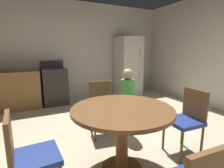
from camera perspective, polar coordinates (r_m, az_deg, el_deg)
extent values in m
plane|color=beige|center=(2.58, 4.47, -21.30)|extent=(14.00, 14.00, 0.00)
cube|color=beige|center=(5.13, -13.71, 10.43)|extent=(5.95, 0.12, 2.70)
cube|color=#2D2B28|center=(4.73, -18.30, -0.82)|extent=(0.60, 0.60, 0.90)
cube|color=#38383D|center=(4.66, -18.64, 4.72)|extent=(0.60, 0.60, 0.02)
cube|color=#38383D|center=(4.93, -19.15, 6.17)|extent=(0.60, 0.04, 0.18)
cube|color=silver|center=(5.36, 5.32, 5.67)|extent=(0.68, 0.66, 1.76)
cylinder|color=#B2B2B7|center=(5.15, 9.13, 9.82)|extent=(0.02, 0.02, 0.22)
cylinder|color=#B2B2B7|center=(5.20, 8.92, 2.65)|extent=(0.02, 0.02, 0.30)
cylinder|color=brown|center=(2.27, 3.17, -25.84)|extent=(0.47, 0.47, 0.03)
cylinder|color=brown|center=(2.08, 3.27, -18.21)|extent=(0.14, 0.14, 0.72)
cylinder|color=brown|center=(1.92, 3.40, -8.29)|extent=(1.12, 1.12, 0.04)
cylinder|color=brown|center=(2.41, 21.89, -18.60)|extent=(0.03, 0.03, 0.43)
cylinder|color=brown|center=(2.63, 16.55, -15.64)|extent=(0.03, 0.03, 0.43)
cylinder|color=brown|center=(2.64, 27.41, -16.38)|extent=(0.03, 0.03, 0.43)
cylinder|color=brown|center=(2.84, 22.06, -13.93)|extent=(0.03, 0.03, 0.43)
cube|color=navy|center=(2.53, 22.37, -11.31)|extent=(0.42, 0.42, 0.05)
cube|color=brown|center=(2.59, 25.56, -6.14)|extent=(0.06, 0.38, 0.42)
cylinder|color=brown|center=(2.07, -18.66, -23.66)|extent=(0.03, 0.03, 0.43)
cube|color=navy|center=(1.79, -23.80, -21.14)|extent=(0.42, 0.42, 0.05)
cube|color=brown|center=(1.69, -30.67, -15.64)|extent=(0.06, 0.38, 0.42)
cylinder|color=brown|center=(2.81, 1.40, -13.36)|extent=(0.03, 0.03, 0.43)
cylinder|color=brown|center=(2.74, -5.60, -14.14)|extent=(0.03, 0.03, 0.43)
cylinder|color=brown|center=(3.11, -0.57, -10.88)|extent=(0.03, 0.03, 0.43)
cylinder|color=brown|center=(3.04, -6.86, -11.49)|extent=(0.03, 0.03, 0.43)
cube|color=navy|center=(2.83, -2.96, -8.06)|extent=(0.46, 0.46, 0.05)
cube|color=brown|center=(2.94, -3.83, -3.08)|extent=(0.38, 0.10, 0.42)
cylinder|color=#665B51|center=(2.95, 4.94, -11.47)|extent=(0.17, 0.17, 0.50)
cylinder|color=#4CC656|center=(2.80, 5.10, -2.76)|extent=(0.31, 0.31, 0.42)
sphere|color=#D6A884|center=(2.75, 5.20, 3.22)|extent=(0.17, 0.17, 0.17)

